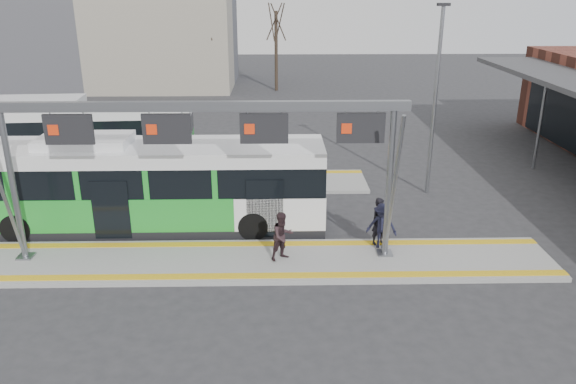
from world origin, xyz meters
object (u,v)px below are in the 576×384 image
(passenger_a, at_px, (380,221))
(passenger_c, at_px, (382,226))
(hero_bus, at_px, (148,186))
(gantry, at_px, (204,135))
(passenger_b, at_px, (283,236))

(passenger_a, distance_m, passenger_c, 0.29)
(passenger_a, xyz_separation_m, passenger_c, (0.03, -0.28, -0.04))
(hero_bus, bearing_deg, passenger_a, -13.53)
(hero_bus, relative_size, passenger_a, 7.66)
(passenger_c, bearing_deg, gantry, -156.90)
(hero_bus, distance_m, passenger_c, 8.69)
(gantry, bearing_deg, passenger_c, 5.53)
(hero_bus, bearing_deg, gantry, -47.92)
(passenger_b, bearing_deg, passenger_a, -14.97)
(passenger_b, xyz_separation_m, passenger_c, (3.39, 0.81, -0.02))
(hero_bus, distance_m, passenger_a, 8.59)
(gantry, relative_size, passenger_b, 7.93)
(hero_bus, height_order, passenger_a, hero_bus)
(passenger_a, bearing_deg, gantry, 163.30)
(passenger_b, bearing_deg, gantry, 141.28)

